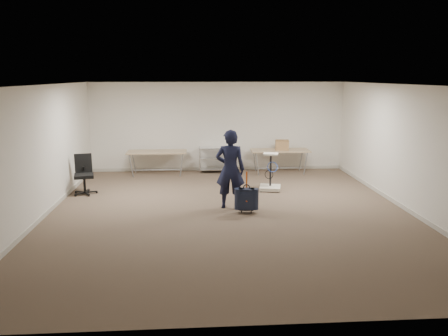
{
  "coord_description": "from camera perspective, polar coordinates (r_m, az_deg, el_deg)",
  "views": [
    {
      "loc": [
        -0.74,
        -9.27,
        2.99
      ],
      "look_at": [
        -0.09,
        0.3,
        0.95
      ],
      "focal_mm": 35.0,
      "sensor_mm": 36.0,
      "label": 1
    }
  ],
  "objects": [
    {
      "name": "folding_table_right",
      "position": [
        13.68,
        7.32,
        2.15
      ],
      "size": [
        1.8,
        0.75,
        0.73
      ],
      "color": "tan",
      "rests_on": "ground"
    },
    {
      "name": "ground",
      "position": [
        9.77,
        0.67,
        -5.84
      ],
      "size": [
        9.0,
        9.0,
        0.0
      ],
      "primitive_type": "plane",
      "color": "#4B392E",
      "rests_on": "ground"
    },
    {
      "name": "folding_table_left",
      "position": [
        13.47,
        -8.75,
        1.95
      ],
      "size": [
        1.8,
        0.75,
        0.73
      ],
      "color": "tan",
      "rests_on": "ground"
    },
    {
      "name": "room_shell",
      "position": [
        11.08,
        0.1,
        -3.41
      ],
      "size": [
        8.0,
        9.0,
        9.0
      ],
      "color": "silver",
      "rests_on": "ground"
    },
    {
      "name": "person",
      "position": [
        9.89,
        0.82,
        -0.17
      ],
      "size": [
        0.72,
        0.53,
        1.82
      ],
      "primitive_type": "imported",
      "rotation": [
        0.0,
        0.0,
        2.98
      ],
      "color": "black",
      "rests_on": "ground"
    },
    {
      "name": "equipment_cart",
      "position": [
        11.65,
        6.06,
        -1.64
      ],
      "size": [
        0.65,
        0.65,
        1.0
      ],
      "color": "beige",
      "rests_on": "ground"
    },
    {
      "name": "suitcase",
      "position": [
        9.67,
        2.95,
        -4.08
      ],
      "size": [
        0.36,
        0.23,
        0.93
      ],
      "color": "black",
      "rests_on": "ground"
    },
    {
      "name": "cardboard_box",
      "position": [
        13.69,
        7.59,
        3.01
      ],
      "size": [
        0.44,
        0.35,
        0.3
      ],
      "primitive_type": "cube",
      "rotation": [
        0.0,
        0.0,
        -0.13
      ],
      "color": "#A0734A",
      "rests_on": "folding_table_right"
    },
    {
      "name": "wire_shelf",
      "position": [
        13.73,
        -0.71,
        1.27
      ],
      "size": [
        1.22,
        0.47,
        0.8
      ],
      "color": "silver",
      "rests_on": "ground"
    },
    {
      "name": "office_chair",
      "position": [
        11.79,
        -17.77,
        -1.75
      ],
      "size": [
        0.62,
        0.62,
        1.02
      ],
      "color": "black",
      "rests_on": "ground"
    }
  ]
}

